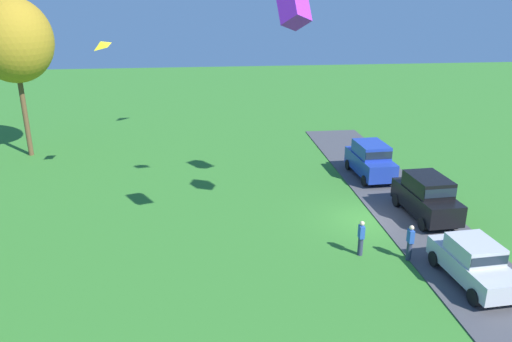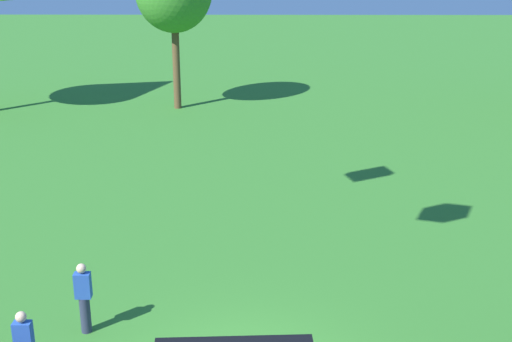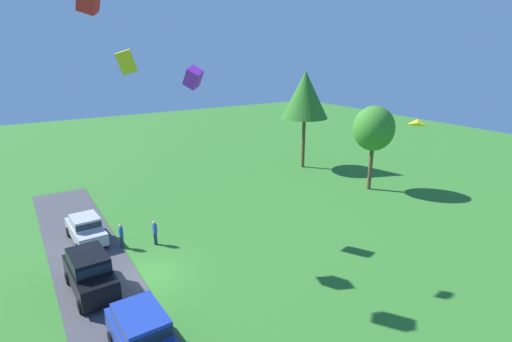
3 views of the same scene
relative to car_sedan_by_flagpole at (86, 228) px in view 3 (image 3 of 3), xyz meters
name	(u,v)px [view 3 (image 3 of 3)]	position (x,y,z in m)	size (l,w,h in m)	color
ground_plane	(149,275)	(6.39, 2.23, -1.04)	(120.00, 120.00, 0.00)	#337528
pavement_strip	(102,289)	(6.39, -0.40, -1.01)	(36.00, 4.40, 0.06)	#424247
car_sedan_by_flagpole	(86,228)	(0.00, 0.00, 0.00)	(4.50, 2.18, 1.84)	#B7B7BC
car_suv_near_entrance	(90,271)	(6.39, -0.87, 0.25)	(4.69, 2.24, 2.28)	black
car_suv_mid_row	(142,334)	(12.73, 0.05, 0.25)	(4.67, 2.20, 2.28)	#1E389E
person_beside_suv	(121,236)	(2.14, 1.81, -0.16)	(0.36, 0.24, 1.71)	#2D334C
person_watching_sky	(155,232)	(2.82, 3.85, -0.16)	(0.36, 0.24, 1.71)	#2D334C
tree_center_back	(305,95)	(-6.46, 23.77, 6.90)	(4.95, 4.95, 10.45)	brown
tree_far_left	(374,129)	(2.61, 24.47, 4.70)	(3.70, 3.70, 7.82)	brown
kite_box_near_flag	(193,78)	(2.36, 7.31, 9.80)	(0.85, 0.85, 1.19)	purple
kite_box_high_right	(126,62)	(3.41, 2.85, 10.88)	(0.86, 0.86, 1.21)	yellow
kite_diamond_over_trees	(417,122)	(12.87, 16.34, 7.64)	(0.75, 0.85, 0.33)	yellow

